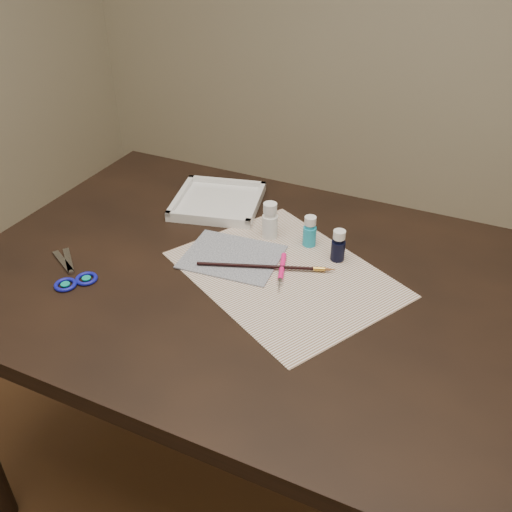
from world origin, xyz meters
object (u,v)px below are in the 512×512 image
at_px(paper, 285,274).
at_px(palette_tray, 218,201).
at_px(paint_bottle_navy, 338,246).
at_px(canvas, 232,257).
at_px(paint_bottle_cyan, 310,231).
at_px(paint_bottle_white, 270,221).
at_px(scissors, 66,269).

height_order(paper, palette_tray, palette_tray).
distance_m(paper, paint_bottle_navy, 0.14).
relative_size(canvas, palette_tray, 0.98).
distance_m(paint_bottle_cyan, palette_tray, 0.30).
height_order(canvas, paint_bottle_white, paint_bottle_white).
bearing_deg(canvas, paint_bottle_white, 71.35).
distance_m(paper, paint_bottle_white, 0.17).
distance_m(paint_bottle_white, paint_bottle_cyan, 0.10).
distance_m(paper, canvas, 0.14).
bearing_deg(paint_bottle_navy, scissors, -150.80).
relative_size(canvas, paint_bottle_cyan, 2.79).
height_order(canvas, scissors, scissors).
distance_m(paint_bottle_white, paint_bottle_navy, 0.18).
bearing_deg(paint_bottle_navy, canvas, -156.76).
distance_m(paper, palette_tray, 0.36).
height_order(paint_bottle_white, paint_bottle_navy, paint_bottle_white).
height_order(paint_bottle_white, scissors, paint_bottle_white).
xyz_separation_m(scissors, palette_tray, (0.16, 0.41, 0.01)).
bearing_deg(paint_bottle_cyan, paint_bottle_white, -176.99).
relative_size(paint_bottle_navy, scissors, 0.42).
height_order(paper, paint_bottle_navy, paint_bottle_navy).
distance_m(paint_bottle_cyan, scissors, 0.56).
relative_size(scissors, palette_tray, 0.85).
xyz_separation_m(paper, paint_bottle_navy, (0.09, 0.10, 0.04)).
distance_m(scissors, palette_tray, 0.45).
bearing_deg(paint_bottle_cyan, palette_tray, 164.25).
distance_m(canvas, paint_bottle_cyan, 0.19).
xyz_separation_m(paper, scissors, (-0.45, -0.20, 0.00)).
height_order(paint_bottle_cyan, paint_bottle_navy, same).
xyz_separation_m(paint_bottle_white, paint_bottle_cyan, (0.10, 0.01, -0.01)).
height_order(paint_bottle_navy, scissors, paint_bottle_navy).
relative_size(paper, scissors, 2.52).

